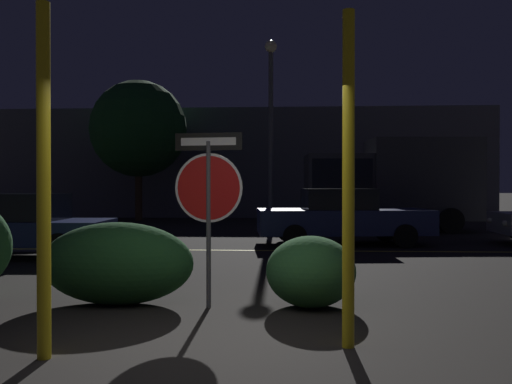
{
  "coord_description": "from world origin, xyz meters",
  "views": [
    {
      "loc": [
        0.72,
        -5.2,
        1.54
      ],
      "look_at": [
        0.09,
        5.5,
        1.44
      ],
      "focal_mm": 40.0,
      "sensor_mm": 36.0,
      "label": 1
    }
  ],
  "objects_px": {
    "hedge_bush_2": "(311,272)",
    "passing_car_1": "(21,226)",
    "yellow_pole_right": "(348,179)",
    "street_lamp": "(271,113)",
    "stop_sign": "(209,187)",
    "passing_car_2": "(342,217)",
    "tree_0": "(139,129)",
    "hedge_bush_1": "(117,263)",
    "yellow_pole_left": "(44,181)",
    "delivery_truck": "(388,182)"
  },
  "relations": [
    {
      "from": "stop_sign",
      "to": "passing_car_2",
      "type": "relative_size",
      "value": 0.47
    },
    {
      "from": "passing_car_2",
      "to": "tree_0",
      "type": "bearing_deg",
      "value": -146.78
    },
    {
      "from": "stop_sign",
      "to": "yellow_pole_right",
      "type": "relative_size",
      "value": 0.69
    },
    {
      "from": "passing_car_2",
      "to": "delivery_truck",
      "type": "relative_size",
      "value": 0.8
    },
    {
      "from": "hedge_bush_2",
      "to": "passing_car_1",
      "type": "bearing_deg",
      "value": 141.88
    },
    {
      "from": "yellow_pole_left",
      "to": "tree_0",
      "type": "bearing_deg",
      "value": 102.7
    },
    {
      "from": "tree_0",
      "to": "yellow_pole_right",
      "type": "bearing_deg",
      "value": -69.65
    },
    {
      "from": "yellow_pole_left",
      "to": "passing_car_1",
      "type": "xyz_separation_m",
      "value": [
        -3.65,
        7.12,
        -0.91
      ]
    },
    {
      "from": "hedge_bush_1",
      "to": "delivery_truck",
      "type": "xyz_separation_m",
      "value": [
        5.68,
        12.71,
        1.17
      ]
    },
    {
      "from": "yellow_pole_left",
      "to": "delivery_truck",
      "type": "distance_m",
      "value": 16.07
    },
    {
      "from": "yellow_pole_right",
      "to": "passing_car_2",
      "type": "distance_m",
      "value": 9.77
    },
    {
      "from": "yellow_pole_left",
      "to": "hedge_bush_1",
      "type": "relative_size",
      "value": 1.59
    },
    {
      "from": "hedge_bush_1",
      "to": "delivery_truck",
      "type": "bearing_deg",
      "value": 65.93
    },
    {
      "from": "yellow_pole_left",
      "to": "yellow_pole_right",
      "type": "distance_m",
      "value": 2.8
    },
    {
      "from": "hedge_bush_1",
      "to": "passing_car_1",
      "type": "xyz_separation_m",
      "value": [
        -3.6,
        4.77,
        0.15
      ]
    },
    {
      "from": "passing_car_1",
      "to": "delivery_truck",
      "type": "height_order",
      "value": "delivery_truck"
    },
    {
      "from": "stop_sign",
      "to": "tree_0",
      "type": "bearing_deg",
      "value": 114.47
    },
    {
      "from": "hedge_bush_1",
      "to": "delivery_truck",
      "type": "height_order",
      "value": "delivery_truck"
    },
    {
      "from": "hedge_bush_1",
      "to": "tree_0",
      "type": "xyz_separation_m",
      "value": [
        -4.51,
        17.9,
        3.58
      ]
    },
    {
      "from": "hedge_bush_2",
      "to": "passing_car_1",
      "type": "xyz_separation_m",
      "value": [
        -6.11,
        4.8,
        0.23
      ]
    },
    {
      "from": "stop_sign",
      "to": "passing_car_2",
      "type": "bearing_deg",
      "value": 79.97
    },
    {
      "from": "hedge_bush_1",
      "to": "passing_car_1",
      "type": "distance_m",
      "value": 5.98
    },
    {
      "from": "yellow_pole_left",
      "to": "tree_0",
      "type": "distance_m",
      "value": 20.9
    },
    {
      "from": "hedge_bush_1",
      "to": "delivery_truck",
      "type": "distance_m",
      "value": 13.97
    },
    {
      "from": "delivery_truck",
      "to": "yellow_pole_right",
      "type": "bearing_deg",
      "value": 165.92
    },
    {
      "from": "hedge_bush_1",
      "to": "street_lamp",
      "type": "distance_m",
      "value": 12.54
    },
    {
      "from": "yellow_pole_left",
      "to": "hedge_bush_1",
      "type": "xyz_separation_m",
      "value": [
        -0.05,
        2.34,
        -1.05
      ]
    },
    {
      "from": "yellow_pole_left",
      "to": "yellow_pole_right",
      "type": "bearing_deg",
      "value": 10.73
    },
    {
      "from": "yellow_pole_right",
      "to": "passing_car_2",
      "type": "xyz_separation_m",
      "value": [
        0.83,
        9.69,
        -0.88
      ]
    },
    {
      "from": "passing_car_2",
      "to": "tree_0",
      "type": "height_order",
      "value": "tree_0"
    },
    {
      "from": "street_lamp",
      "to": "hedge_bush_1",
      "type": "bearing_deg",
      "value": -97.72
    },
    {
      "from": "yellow_pole_left",
      "to": "street_lamp",
      "type": "distance_m",
      "value": 14.57
    },
    {
      "from": "street_lamp",
      "to": "yellow_pole_right",
      "type": "bearing_deg",
      "value": -85.08
    },
    {
      "from": "stop_sign",
      "to": "street_lamp",
      "type": "xyz_separation_m",
      "value": [
        0.4,
        12.04,
        2.49
      ]
    },
    {
      "from": "yellow_pole_right",
      "to": "street_lamp",
      "type": "xyz_separation_m",
      "value": [
        -1.18,
        13.75,
        2.42
      ]
    },
    {
      "from": "hedge_bush_1",
      "to": "passing_car_2",
      "type": "bearing_deg",
      "value": 65.24
    },
    {
      "from": "passing_car_1",
      "to": "tree_0",
      "type": "xyz_separation_m",
      "value": [
        -0.91,
        13.12,
        3.43
      ]
    },
    {
      "from": "street_lamp",
      "to": "tree_0",
      "type": "height_order",
      "value": "street_lamp"
    },
    {
      "from": "stop_sign",
      "to": "hedge_bush_2",
      "type": "height_order",
      "value": "stop_sign"
    },
    {
      "from": "stop_sign",
      "to": "hedge_bush_2",
      "type": "distance_m",
      "value": 1.69
    },
    {
      "from": "delivery_truck",
      "to": "street_lamp",
      "type": "relative_size",
      "value": 0.91
    },
    {
      "from": "yellow_pole_right",
      "to": "passing_car_1",
      "type": "bearing_deg",
      "value": 134.14
    },
    {
      "from": "hedge_bush_1",
      "to": "passing_car_2",
      "type": "height_order",
      "value": "passing_car_2"
    },
    {
      "from": "stop_sign",
      "to": "street_lamp",
      "type": "bearing_deg",
      "value": 94.9
    },
    {
      "from": "passing_car_1",
      "to": "tree_0",
      "type": "distance_m",
      "value": 13.6
    },
    {
      "from": "yellow_pole_left",
      "to": "passing_car_2",
      "type": "bearing_deg",
      "value": 70.68
    },
    {
      "from": "yellow_pole_left",
      "to": "passing_car_1",
      "type": "relative_size",
      "value": 0.8
    },
    {
      "from": "yellow_pole_left",
      "to": "hedge_bush_2",
      "type": "xyz_separation_m",
      "value": [
        2.46,
        2.32,
        -1.14
      ]
    },
    {
      "from": "stop_sign",
      "to": "passing_car_1",
      "type": "height_order",
      "value": "stop_sign"
    },
    {
      "from": "hedge_bush_2",
      "to": "passing_car_1",
      "type": "distance_m",
      "value": 7.77
    }
  ]
}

